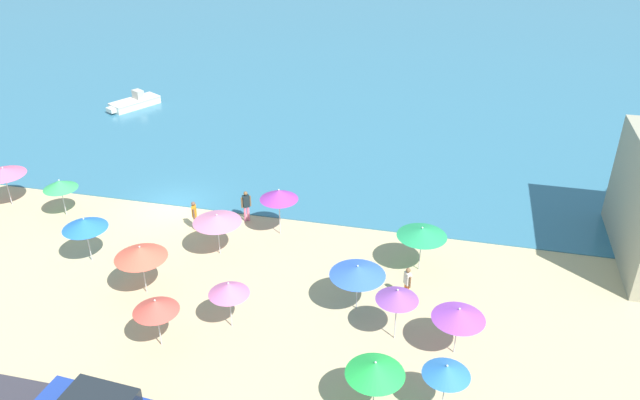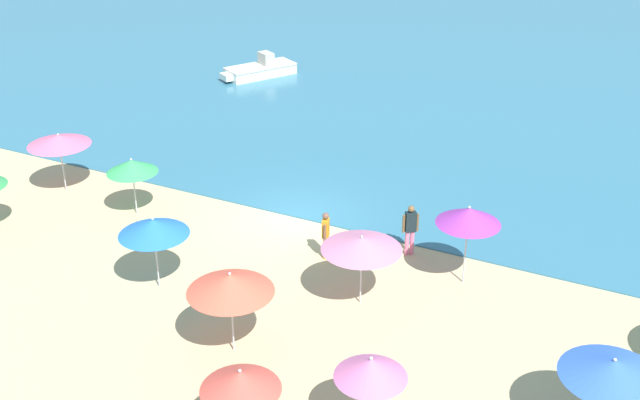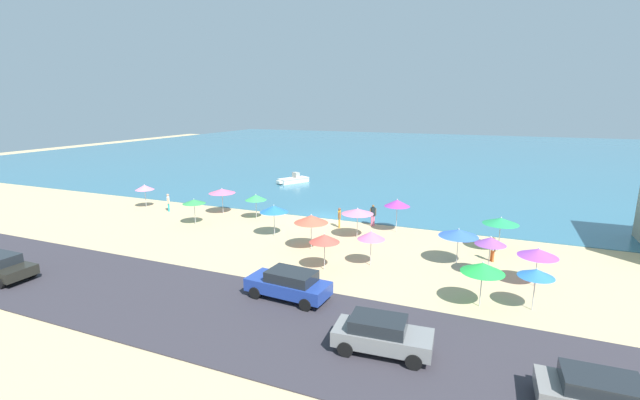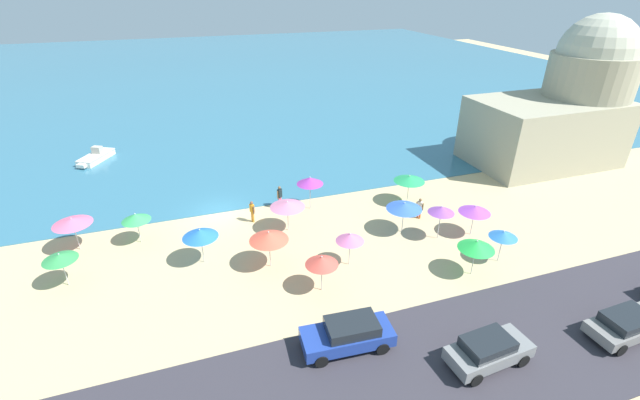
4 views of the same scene
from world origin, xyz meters
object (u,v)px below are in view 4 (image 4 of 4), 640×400
object	(u,v)px
beach_umbrella_3	(475,209)
parked_car_1	(348,334)
beach_umbrella_13	(72,221)
skiff_nearshore	(96,157)
beach_umbrella_10	(504,235)
bather_1	(280,196)
beach_umbrella_4	(287,204)
beach_umbrella_11	(310,181)
beach_umbrella_2	(269,236)
beach_umbrella_6	(477,245)
beach_umbrella_9	(441,210)
parked_car_3	(488,350)
beach_umbrella_14	(404,206)
beach_umbrella_12	(136,217)
beach_umbrella_8	(409,179)
beach_umbrella_5	(322,261)
bather_3	(252,210)
parked_car_0	(628,324)
harbor_fortress	(568,107)
bather_2	(420,207)
beach_umbrella_7	(59,257)
beach_umbrella_15	(200,233)
beach_umbrella_0	(350,237)

from	to	relation	value
beach_umbrella_3	parked_car_1	bearing A→B (deg)	-150.42
beach_umbrella_13	skiff_nearshore	world-z (taller)	beach_umbrella_13
beach_umbrella_10	bather_1	distance (m)	15.99
beach_umbrella_4	beach_umbrella_11	distance (m)	3.53
beach_umbrella_11	bather_1	size ratio (longest dim) A/B	1.48
parked_car_1	beach_umbrella_2	bearing A→B (deg)	105.31
beach_umbrella_11	beach_umbrella_6	bearing A→B (deg)	-58.47
beach_umbrella_11	skiff_nearshore	world-z (taller)	beach_umbrella_11
beach_umbrella_9	parked_car_3	xyz separation A→B (m)	(-3.79, -10.04, -1.38)
beach_umbrella_14	parked_car_1	bearing A→B (deg)	-131.29
beach_umbrella_12	beach_umbrella_14	world-z (taller)	beach_umbrella_14
beach_umbrella_8	beach_umbrella_11	xyz separation A→B (m)	(-7.52, 1.63, 0.23)
beach_umbrella_2	beach_umbrella_11	bearing A→B (deg)	54.08
beach_umbrella_5	skiff_nearshore	world-z (taller)	beach_umbrella_5
beach_umbrella_8	skiff_nearshore	bearing A→B (deg)	144.38
bather_3	parked_car_0	size ratio (longest dim) A/B	0.40
beach_umbrella_11	beach_umbrella_14	size ratio (longest dim) A/B	1.10
skiff_nearshore	harbor_fortress	size ratio (longest dim) A/B	0.30
beach_umbrella_8	parked_car_0	bearing A→B (deg)	-78.47
bather_2	beach_umbrella_7	bearing A→B (deg)	-179.23
beach_umbrella_14	beach_umbrella_13	bearing A→B (deg)	167.17
beach_umbrella_3	beach_umbrella_13	distance (m)	26.36
beach_umbrella_4	beach_umbrella_13	world-z (taller)	beach_umbrella_13
beach_umbrella_10	beach_umbrella_15	xyz separation A→B (m)	(-17.60, 5.80, 0.17)
skiff_nearshore	harbor_fortress	distance (m)	45.20
beach_umbrella_6	bather_1	xyz separation A→B (m)	(-8.90, 11.85, -1.04)
beach_umbrella_4	bather_2	bearing A→B (deg)	-8.75
beach_umbrella_4	beach_umbrella_14	xyz separation A→B (m)	(7.52, -2.76, -0.01)
beach_umbrella_13	parked_car_1	xyz separation A→B (m)	(13.56, -13.45, -1.27)
beach_umbrella_10	skiff_nearshore	distance (m)	36.90
beach_umbrella_3	beach_umbrella_15	distance (m)	18.09
beach_umbrella_13	beach_umbrella_11	bearing A→B (deg)	1.73
beach_umbrella_10	parked_car_3	size ratio (longest dim) A/B	0.54
beach_umbrella_4	beach_umbrella_6	xyz separation A→B (m)	(9.16, -8.42, 0.02)
bather_2	harbor_fortress	size ratio (longest dim) A/B	0.11
beach_umbrella_11	beach_umbrella_14	world-z (taller)	beach_umbrella_11
beach_umbrella_9	beach_umbrella_11	world-z (taller)	beach_umbrella_11
beach_umbrella_13	bather_3	distance (m)	11.53
beach_umbrella_4	bather_1	xyz separation A→B (m)	(0.26, 3.43, -1.02)
beach_umbrella_3	bather_1	distance (m)	14.16
beach_umbrella_15	bather_2	world-z (taller)	beach_umbrella_15
beach_umbrella_0	parked_car_3	size ratio (longest dim) A/B	0.56
parked_car_1	bather_2	bearing A→B (deg)	45.73
beach_umbrella_13	bather_2	size ratio (longest dim) A/B	1.48
beach_umbrella_7	bather_1	world-z (taller)	beach_umbrella_7
beach_umbrella_3	beach_umbrella_12	bearing A→B (deg)	163.82
beach_umbrella_11	beach_umbrella_3	bearing A→B (deg)	-37.12
parked_car_0	beach_umbrella_9	bearing A→B (deg)	109.41
parked_car_3	harbor_fortress	world-z (taller)	harbor_fortress
beach_umbrella_3	beach_umbrella_10	size ratio (longest dim) A/B	1.02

